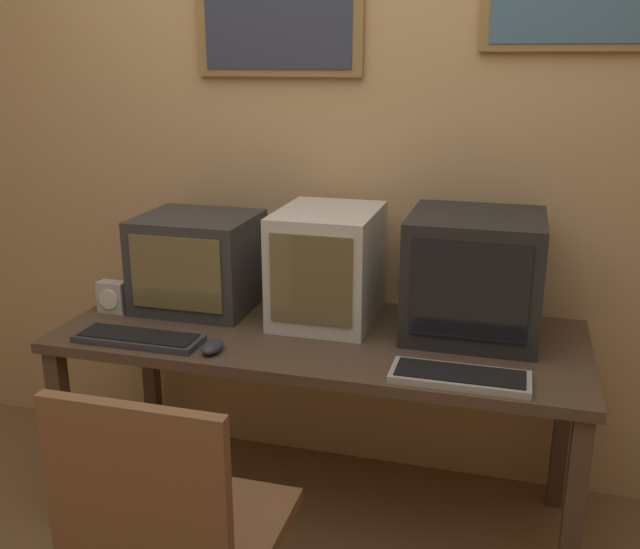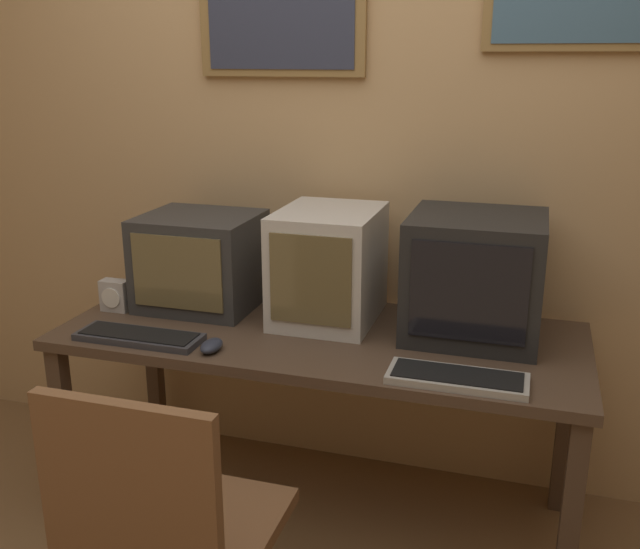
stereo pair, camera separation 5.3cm
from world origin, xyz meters
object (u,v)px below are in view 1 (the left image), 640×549
at_px(monitor_center, 328,265).
at_px(keyboard_side, 460,377).
at_px(monitor_right, 474,275).
at_px(mouse_near_keyboard, 212,347).
at_px(monitor_left, 198,262).
at_px(desk_clock, 113,297).
at_px(keyboard_main, 139,338).

height_order(monitor_center, keyboard_side, monitor_center).
bearing_deg(keyboard_side, monitor_center, 141.73).
relative_size(monitor_right, mouse_near_keyboard, 4.09).
bearing_deg(monitor_left, mouse_near_keyboard, -60.51).
height_order(monitor_right, mouse_near_keyboard, monitor_right).
bearing_deg(mouse_near_keyboard, desk_clock, 153.82).
xyz_separation_m(monitor_left, keyboard_side, (1.01, -0.40, -0.16)).
bearing_deg(monitor_right, monitor_left, -179.87).
distance_m(keyboard_main, mouse_near_keyboard, 0.27).
bearing_deg(monitor_center, keyboard_side, -38.27).
distance_m(monitor_center, desk_clock, 0.81).
bearing_deg(monitor_right, monitor_center, 179.93).
bearing_deg(monitor_right, mouse_near_keyboard, -152.72).
distance_m(keyboard_main, keyboard_side, 1.05).
xyz_separation_m(monitor_right, keyboard_main, (-1.05, -0.39, -0.19)).
bearing_deg(desk_clock, keyboard_side, -10.84).
height_order(monitor_center, monitor_right, monitor_right).
bearing_deg(monitor_center, keyboard_main, -144.55).
distance_m(keyboard_main, desk_clock, 0.33).
distance_m(monitor_center, keyboard_side, 0.67).
distance_m(monitor_left, desk_clock, 0.34).
relative_size(monitor_center, keyboard_main, 1.01).
relative_size(keyboard_main, keyboard_side, 1.06).
height_order(monitor_center, keyboard_main, monitor_center).
relative_size(monitor_left, monitor_center, 0.97).
relative_size(monitor_right, desk_clock, 3.76).
relative_size(keyboard_main, mouse_near_keyboard, 3.99).
bearing_deg(monitor_left, keyboard_main, -96.73).
xyz_separation_m(monitor_left, keyboard_main, (-0.05, -0.38, -0.16)).
height_order(keyboard_main, keyboard_side, same).
relative_size(monitor_center, keyboard_side, 1.06).
xyz_separation_m(keyboard_main, keyboard_side, (1.05, -0.01, 0.00)).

